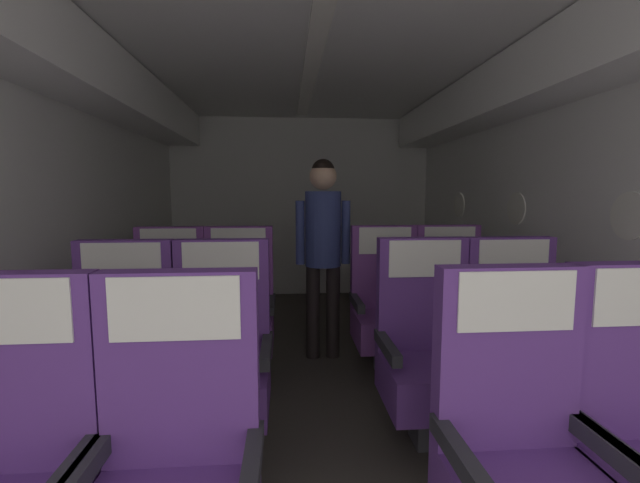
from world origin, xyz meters
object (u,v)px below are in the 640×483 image
object	(u,v)px
seat_b_right_window	(428,356)
seat_b_right_aisle	(518,353)
seat_c_right_aisle	(452,308)
seat_c_right_window	(387,310)
seat_c_left_aisle	(239,313)
flight_attendant	(323,237)
seat_b_left_window	(120,364)
seat_c_left_window	(168,315)
seat_b_left_aisle	(221,362)
seat_a_right_window	(524,465)

from	to	relation	value
seat_b_right_window	seat_b_right_aisle	bearing A→B (deg)	-1.09
seat_c_right_aisle	seat_c_right_window	distance (m)	0.50
seat_b_right_window	seat_c_right_aisle	size ratio (longest dim) A/B	1.00
seat_c_left_aisle	flight_attendant	bearing A→B (deg)	22.93
seat_b_left_window	seat_c_left_window	bearing A→B (deg)	90.18
seat_c_left_window	seat_c_right_aisle	bearing A→B (deg)	-0.10
seat_c_left_aisle	flight_attendant	xyz separation A→B (m)	(0.64, 0.27, 0.52)
seat_c_right_aisle	flight_attendant	distance (m)	1.12
seat_b_left_aisle	seat_b_right_window	bearing A→B (deg)	-0.42
seat_b_left_window	seat_c_left_aisle	size ratio (longest dim) A/B	1.00
seat_c_left_aisle	seat_b_left_aisle	bearing A→B (deg)	-89.55
seat_b_left_aisle	seat_c_left_window	size ratio (longest dim) A/B	1.00
seat_a_right_window	seat_b_right_window	bearing A→B (deg)	90.03
seat_a_right_window	seat_c_left_aisle	bearing A→B (deg)	121.20
seat_c_right_window	seat_c_right_aisle	bearing A→B (deg)	0.96
seat_b_left_window	seat_c_right_window	size ratio (longest dim) A/B	1.00
seat_c_right_aisle	flight_attendant	size ratio (longest dim) A/B	0.68
seat_c_left_aisle	seat_b_right_window	bearing A→B (deg)	-39.36
flight_attendant	seat_b_right_window	bearing A→B (deg)	-80.00
seat_b_right_aisle	seat_c_right_window	distance (m)	1.03
seat_b_right_window	seat_c_left_window	size ratio (longest dim) A/B	1.00
seat_a_right_window	seat_c_left_window	distance (m)	2.41
seat_c_right_window	flight_attendant	bearing A→B (deg)	148.12
seat_b_left_window	seat_b_left_aisle	world-z (taller)	same
seat_a_right_window	seat_b_right_aisle	size ratio (longest dim) A/B	1.00
seat_b_right_window	flight_attendant	distance (m)	1.36
seat_c_left_aisle	seat_c_right_aisle	distance (m)	1.59
seat_b_left_aisle	flight_attendant	size ratio (longest dim) A/B	0.68
seat_c_left_window	seat_c_right_aisle	world-z (taller)	same
seat_b_right_window	seat_c_left_aisle	bearing A→B (deg)	140.64
seat_b_right_window	seat_c_left_window	world-z (taller)	same
seat_b_right_aisle	seat_c_right_aisle	bearing A→B (deg)	90.05
seat_c_right_window	seat_b_left_aisle	bearing A→B (deg)	-140.87
seat_b_left_window	seat_a_right_window	bearing A→B (deg)	-30.15
seat_a_right_window	seat_b_right_aisle	world-z (taller)	same
seat_a_right_window	flight_attendant	distance (m)	2.19
seat_c_left_window	seat_c_left_aisle	xyz separation A→B (m)	(0.50, -0.00, 0.00)
seat_a_right_window	seat_b_left_window	world-z (taller)	same
seat_c_right_aisle	seat_b_right_window	bearing A→B (deg)	-118.94
seat_c_right_aisle	seat_c_right_window	world-z (taller)	same
seat_a_right_window	seat_b_left_window	size ratio (longest dim) A/B	1.00
flight_attendant	seat_c_right_window	bearing A→B (deg)	-43.29
seat_b_right_window	seat_c_right_aisle	bearing A→B (deg)	61.06
seat_b_right_aisle	seat_b_left_window	bearing A→B (deg)	179.35
flight_attendant	seat_c_right_aisle	bearing A→B (deg)	-27.33
seat_b_left_window	seat_b_right_aisle	size ratio (longest dim) A/B	1.00
seat_c_left_window	seat_c_right_window	bearing A→B (deg)	-0.44
seat_a_right_window	seat_b_left_aisle	world-z (taller)	same
seat_a_right_window	seat_b_left_aisle	xyz separation A→B (m)	(-1.09, 0.92, 0.00)
seat_a_right_window	seat_b_left_aisle	size ratio (longest dim) A/B	1.00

